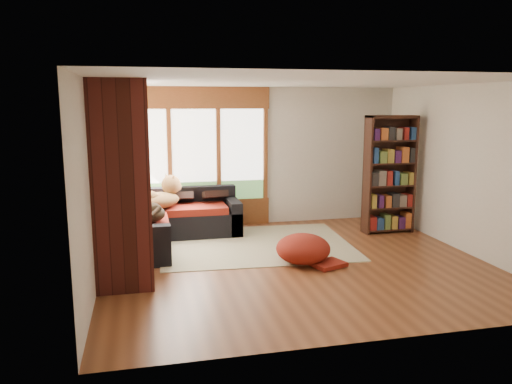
{
  "coord_description": "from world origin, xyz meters",
  "views": [
    {
      "loc": [
        -2.13,
        -6.7,
        2.32
      ],
      "look_at": [
        -0.44,
        0.7,
        0.95
      ],
      "focal_mm": 35.0,
      "sensor_mm": 36.0,
      "label": 1
    }
  ],
  "objects": [
    {
      "name": "wall_front",
      "position": [
        0.0,
        -2.5,
        1.3
      ],
      "size": [
        5.5,
        0.04,
        2.6
      ],
      "primitive_type": "cube",
      "color": "silver",
      "rests_on": "ground"
    },
    {
      "name": "throw_pillows",
      "position": [
        -1.92,
        1.85,
        0.76
      ],
      "size": [
        1.98,
        1.68,
        0.45
      ],
      "color": "black",
      "rests_on": "sectional_sofa"
    },
    {
      "name": "pouf",
      "position": [
        0.1,
        -0.03,
        0.23
      ],
      "size": [
        1.03,
        1.03,
        0.43
      ],
      "primitive_type": "ellipsoid",
      "rotation": [
        0.0,
        0.0,
        -0.38
      ],
      "color": "maroon",
      "rests_on": "area_rug"
    },
    {
      "name": "windows_back",
      "position": [
        -1.2,
        2.47,
        1.35
      ],
      "size": [
        2.82,
        0.1,
        1.9
      ],
      "color": "brown",
      "rests_on": "wall_back"
    },
    {
      "name": "wall_right",
      "position": [
        2.75,
        0.0,
        1.3
      ],
      "size": [
        0.04,
        5.0,
        2.6
      ],
      "primitive_type": "cube",
      "color": "silver",
      "rests_on": "ground"
    },
    {
      "name": "ceiling",
      "position": [
        0.0,
        0.0,
        2.6
      ],
      "size": [
        5.5,
        5.5,
        0.0
      ],
      "primitive_type": "plane",
      "color": "white"
    },
    {
      "name": "roller_blind",
      "position": [
        -2.69,
        2.03,
        1.75
      ],
      "size": [
        0.03,
        0.72,
        0.9
      ],
      "primitive_type": "cube",
      "color": "#667953",
      "rests_on": "wall_left"
    },
    {
      "name": "wall_back",
      "position": [
        0.0,
        2.5,
        1.3
      ],
      "size": [
        5.5,
        0.04,
        2.6
      ],
      "primitive_type": "cube",
      "color": "silver",
      "rests_on": "ground"
    },
    {
      "name": "dog_tan",
      "position": [
        -1.85,
        1.76,
        0.78
      ],
      "size": [
        0.98,
        0.92,
        0.48
      ],
      "rotation": [
        0.0,
        0.0,
        0.64
      ],
      "color": "brown",
      "rests_on": "sectional_sofa"
    },
    {
      "name": "brick_chimney",
      "position": [
        -2.4,
        -0.35,
        1.3
      ],
      "size": [
        0.7,
        0.7,
        2.6
      ],
      "primitive_type": "cube",
      "color": "#471914",
      "rests_on": "ground"
    },
    {
      "name": "wall_left",
      "position": [
        -2.75,
        0.0,
        1.3
      ],
      "size": [
        0.04,
        5.0,
        2.6
      ],
      "primitive_type": "cube",
      "color": "silver",
      "rests_on": "ground"
    },
    {
      "name": "floor",
      "position": [
        0.0,
        0.0,
        0.0
      ],
      "size": [
        5.5,
        5.5,
        0.0
      ],
      "primitive_type": "plane",
      "color": "brown",
      "rests_on": "ground"
    },
    {
      "name": "area_rug",
      "position": [
        -0.36,
        1.05,
        0.01
      ],
      "size": [
        3.2,
        2.52,
        0.01
      ],
      "primitive_type": "cube",
      "rotation": [
        0.0,
        0.0,
        -0.06
      ],
      "color": "silver",
      "rests_on": "ground"
    },
    {
      "name": "bookshelf",
      "position": [
        2.14,
        1.32,
        1.05
      ],
      "size": [
        0.9,
        0.3,
        2.1
      ],
      "color": "#361A12",
      "rests_on": "ground"
    },
    {
      "name": "sectional_sofa",
      "position": [
        -1.95,
        1.7,
        0.3
      ],
      "size": [
        2.2,
        2.2,
        0.8
      ],
      "rotation": [
        0.0,
        0.0,
        -0.04
      ],
      "color": "black",
      "rests_on": "ground"
    },
    {
      "name": "dog_brindle",
      "position": [
        -2.13,
        0.93,
        0.76
      ],
      "size": [
        0.75,
        0.91,
        0.45
      ],
      "rotation": [
        0.0,
        0.0,
        1.95
      ],
      "color": "black",
      "rests_on": "sectional_sofa"
    },
    {
      "name": "windows_left",
      "position": [
        -2.72,
        1.2,
        1.35
      ],
      "size": [
        0.1,
        2.62,
        1.9
      ],
      "color": "brown",
      "rests_on": "wall_left"
    }
  ]
}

